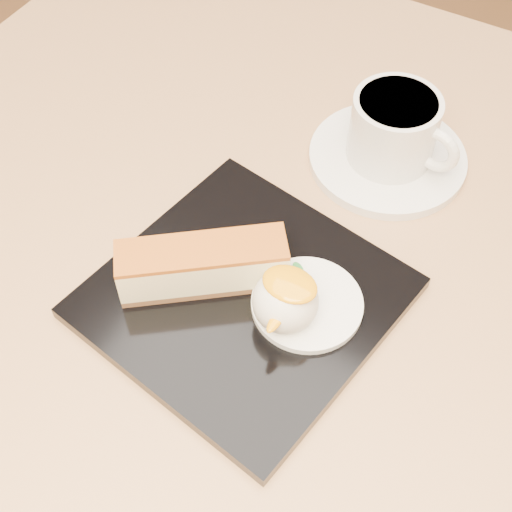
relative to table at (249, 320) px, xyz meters
The scene contains 10 objects.
ground 0.56m from the table, ahead, with size 5.00×5.00×0.00m, color brown.
table is the anchor object (origin of this frame).
dessert_plate 0.18m from the table, 62.07° to the right, with size 0.22×0.22×0.01m, color black.
cheesecake 0.20m from the table, 88.70° to the right, with size 0.13×0.11×0.04m.
cream_smear 0.20m from the table, 32.01° to the right, with size 0.09×0.09×0.01m, color white.
ice_cream_scoop 0.22m from the table, 44.05° to the right, with size 0.05×0.05×0.05m, color white.
mango_sauce 0.24m from the table, 42.53° to the right, with size 0.04×0.03×0.01m, color #FFA008.
mint_sprig 0.19m from the table, 27.80° to the right, with size 0.03×0.02×0.00m.
saucer 0.22m from the table, 61.57° to the left, with size 0.15×0.15×0.01m, color white.
coffee_cup 0.25m from the table, 60.87° to the left, with size 0.11×0.08×0.07m.
Camera 1 is at (0.21, -0.35, 1.21)m, focal length 50.00 mm.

